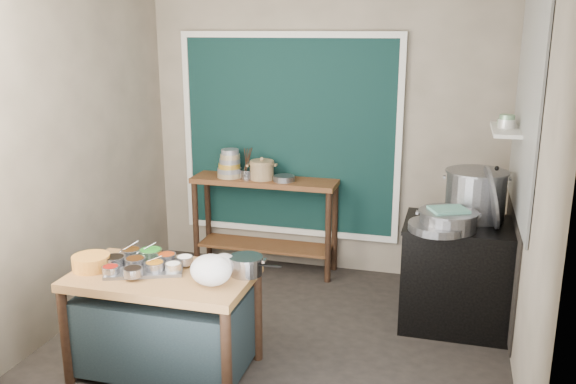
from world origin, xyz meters
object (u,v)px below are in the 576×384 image
(prep_table, at_px, (165,323))
(stock_pot, at_px, (476,195))
(yellow_basin, at_px, (91,262))
(ceramic_crock, at_px, (262,171))
(utensil_cup, at_px, (247,174))
(condiment_tray, at_px, (145,267))
(saucepan, at_px, (246,265))
(stove_block, at_px, (459,276))
(back_counter, at_px, (265,224))
(steamer, at_px, (448,220))

(prep_table, bearing_deg, stock_pot, 34.77)
(yellow_basin, height_order, ceramic_crock, ceramic_crock)
(yellow_basin, height_order, utensil_cup, utensil_cup)
(utensil_cup, bearing_deg, stock_pot, -13.48)
(condiment_tray, xyz_separation_m, ceramic_crock, (0.24, 1.95, 0.27))
(prep_table, xyz_separation_m, saucepan, (0.57, 0.14, 0.44))
(utensil_cup, relative_size, stock_pot, 0.31)
(stove_block, xyz_separation_m, yellow_basin, (-2.51, -1.36, 0.38))
(ceramic_crock, bearing_deg, back_counter, 64.20)
(yellow_basin, bearing_deg, stove_block, 28.41)
(stove_block, relative_size, condiment_tray, 1.71)
(saucepan, xyz_separation_m, steamer, (1.31, 0.97, 0.14))
(utensil_cup, height_order, steamer, utensil_cup)
(back_counter, xyz_separation_m, stove_block, (1.90, -0.73, -0.05))
(stock_pot, bearing_deg, steamer, -119.33)
(stove_block, bearing_deg, yellow_basin, -151.59)
(condiment_tray, relative_size, yellow_basin, 2.00)
(prep_table, bearing_deg, saucepan, 13.74)
(stove_block, xyz_separation_m, steamer, (-0.12, -0.19, 0.53))
(saucepan, relative_size, utensil_cup, 1.50)
(stove_block, xyz_separation_m, stock_pot, (0.08, 0.17, 0.65))
(yellow_basin, relative_size, steamer, 0.57)
(ceramic_crock, relative_size, stock_pot, 0.49)
(steamer, bearing_deg, condiment_tray, -152.37)
(saucepan, bearing_deg, ceramic_crock, 102.20)
(stove_block, distance_m, utensil_cup, 2.25)
(yellow_basin, bearing_deg, prep_table, 6.48)
(utensil_cup, relative_size, steamer, 0.34)
(utensil_cup, bearing_deg, steamer, -24.23)
(ceramic_crock, height_order, stock_pot, stock_pot)
(stove_block, height_order, utensil_cup, utensil_cup)
(prep_table, height_order, saucepan, saucepan)
(stove_block, height_order, ceramic_crock, ceramic_crock)
(stove_block, relative_size, ceramic_crock, 3.62)
(condiment_tray, distance_m, saucepan, 0.73)
(saucepan, xyz_separation_m, stock_pot, (1.51, 1.33, 0.26))
(yellow_basin, xyz_separation_m, stock_pot, (2.59, 1.53, 0.28))
(condiment_tray, distance_m, stock_pot, 2.67)
(prep_table, distance_m, stock_pot, 2.64)
(saucepan, bearing_deg, condiment_tray, -174.81)
(yellow_basin, relative_size, ceramic_crock, 1.06)
(back_counter, height_order, ceramic_crock, ceramic_crock)
(prep_table, xyz_separation_m, stove_block, (2.00, 1.30, 0.05))
(prep_table, xyz_separation_m, yellow_basin, (-0.51, -0.06, 0.43))
(condiment_tray, distance_m, ceramic_crock, 1.98)
(back_counter, xyz_separation_m, saucepan, (0.47, -1.89, 0.34))
(prep_table, relative_size, steamer, 2.70)
(prep_table, relative_size, utensil_cup, 7.87)
(ceramic_crock, distance_m, stock_pot, 2.07)
(utensil_cup, distance_m, ceramic_crock, 0.15)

